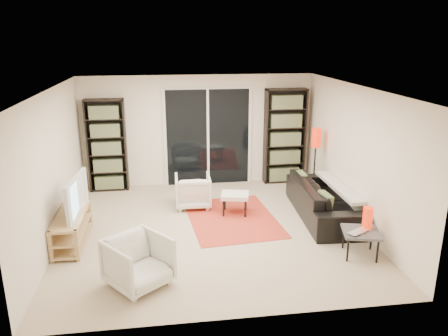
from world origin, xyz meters
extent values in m
plane|color=beige|center=(0.00, 0.00, 0.00)|extent=(5.00, 5.00, 0.00)
cube|color=#F3E6CF|center=(0.00, 2.50, 1.20)|extent=(5.00, 0.02, 2.40)
cube|color=#F3E6CF|center=(0.00, -2.50, 1.20)|extent=(5.00, 0.02, 2.40)
cube|color=#F3E6CF|center=(-2.50, 0.00, 1.20)|extent=(0.02, 5.00, 2.40)
cube|color=#F3E6CF|center=(2.50, 0.00, 1.20)|extent=(0.02, 5.00, 2.40)
cube|color=white|center=(0.00, 0.00, 2.40)|extent=(5.00, 5.00, 0.02)
cube|color=white|center=(0.20, 2.47, 1.05)|extent=(1.92, 0.06, 2.16)
cube|color=black|center=(0.20, 2.44, 1.05)|extent=(1.80, 0.02, 2.10)
cube|color=white|center=(0.20, 2.42, 1.05)|extent=(0.05, 0.02, 2.10)
cube|color=black|center=(-1.95, 2.34, 0.97)|extent=(0.80, 0.30, 1.95)
cube|color=olive|center=(-1.95, 2.32, 0.97)|extent=(0.70, 0.22, 1.85)
cube|color=black|center=(1.90, 2.34, 1.05)|extent=(0.90, 0.30, 2.10)
cube|color=olive|center=(1.90, 2.32, 1.05)|extent=(0.80, 0.22, 2.00)
cube|color=tan|center=(-2.27, -0.19, 0.48)|extent=(0.43, 1.34, 0.04)
cube|color=tan|center=(-2.27, -0.19, 0.25)|extent=(0.43, 1.34, 0.03)
cube|color=tan|center=(-2.27, -0.19, 0.06)|extent=(0.43, 1.34, 0.04)
cube|color=tan|center=(-2.45, -0.82, 0.25)|extent=(0.05, 0.05, 0.50)
cube|color=tan|center=(-2.45, 0.44, 0.25)|extent=(0.05, 0.05, 0.50)
cube|color=tan|center=(-2.08, -0.82, 0.25)|extent=(0.05, 0.05, 0.50)
cube|color=tan|center=(-2.08, 0.44, 0.25)|extent=(0.05, 0.05, 0.50)
imported|color=black|center=(-2.25, -0.19, 0.80)|extent=(0.24, 1.07, 0.61)
cube|color=red|center=(0.41, 0.40, 0.01)|extent=(1.70, 2.18, 0.01)
imported|color=black|center=(2.08, 0.28, 0.33)|extent=(1.02, 2.31, 0.66)
imported|color=silver|center=(-0.24, 1.11, 0.31)|extent=(0.69, 0.71, 0.63)
imported|color=silver|center=(-1.16, -1.60, 0.34)|extent=(1.03, 1.03, 0.68)
cube|color=silver|center=(0.50, 0.62, 0.36)|extent=(0.58, 0.51, 0.08)
cylinder|color=black|center=(0.27, 0.51, 0.16)|extent=(0.04, 0.04, 0.32)
cylinder|color=black|center=(0.34, 0.82, 0.16)|extent=(0.04, 0.04, 0.32)
cylinder|color=black|center=(0.66, 0.42, 0.16)|extent=(0.04, 0.04, 0.32)
cylinder|color=black|center=(0.73, 0.74, 0.16)|extent=(0.04, 0.04, 0.32)
cube|color=#48484D|center=(2.10, -1.23, 0.38)|extent=(0.64, 0.64, 0.04)
cylinder|color=black|center=(1.85, -1.38, 0.19)|extent=(0.03, 0.03, 0.38)
cylinder|color=black|center=(1.95, -0.98, 0.19)|extent=(0.03, 0.03, 0.38)
cylinder|color=black|center=(2.26, -1.49, 0.19)|extent=(0.03, 0.03, 0.38)
cylinder|color=black|center=(2.36, -1.08, 0.19)|extent=(0.03, 0.03, 0.38)
imported|color=silver|center=(2.06, -1.33, 0.41)|extent=(0.42, 0.37, 0.03)
cylinder|color=red|center=(2.22, -1.15, 0.57)|extent=(0.15, 0.15, 0.34)
cylinder|color=black|center=(2.27, 1.37, 0.01)|extent=(0.21, 0.21, 0.03)
cylinder|color=black|center=(2.27, 1.37, 0.53)|extent=(0.03, 0.03, 1.07)
cylinder|color=red|center=(2.27, 1.37, 1.23)|extent=(0.19, 0.19, 0.38)
camera|label=1|loc=(-0.76, -6.83, 3.20)|focal=35.00mm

